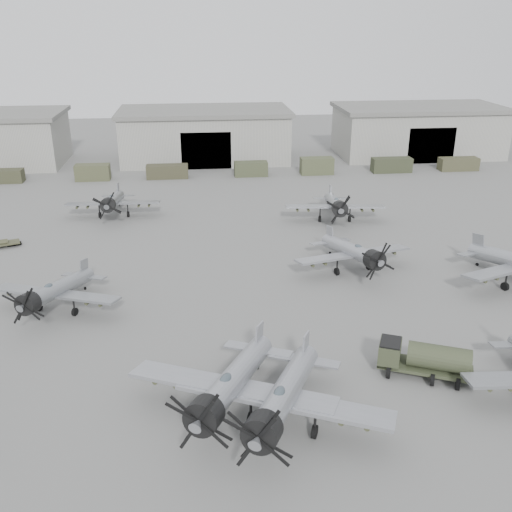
{
  "coord_description": "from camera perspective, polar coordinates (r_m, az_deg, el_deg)",
  "views": [
    {
      "loc": [
        -1.72,
        -37.22,
        22.8
      ],
      "look_at": [
        3.46,
        11.23,
        2.5
      ],
      "focal_mm": 40.0,
      "sensor_mm": 36.0,
      "label": 1
    }
  ],
  "objects": [
    {
      "name": "hangar_right",
      "position": [
        108.42,
        15.84,
        12.0
      ],
      "size": [
        29.0,
        14.8,
        8.7
      ],
      "color": "#A7A59C",
      "rests_on": "ground"
    },
    {
      "name": "support_truck_2",
      "position": [
        91.22,
        -16.02,
        8.05
      ],
      "size": [
        5.16,
        2.2,
        2.41
      ],
      "primitive_type": "cube",
      "color": "#45482F",
      "rests_on": "ground"
    },
    {
      "name": "aircraft_mid_1",
      "position": [
        49.91,
        -19.61,
        -3.4
      ],
      "size": [
        11.03,
        9.95,
        4.45
      ],
      "rotation": [
        0.0,
        0.0,
        -0.35
      ],
      "color": "gray",
      "rests_on": "ground"
    },
    {
      "name": "support_truck_6",
      "position": [
        95.14,
        13.4,
        8.85
      ],
      "size": [
        6.36,
        2.2,
        2.28
      ],
      "primitive_type": "cube",
      "color": "#343925",
      "rests_on": "ground"
    },
    {
      "name": "support_truck_4",
      "position": [
        90.28,
        -0.51,
        8.71
      ],
      "size": [
        5.17,
        2.2,
        2.21
      ],
      "primitive_type": "cube",
      "color": "#3F442D",
      "rests_on": "ground"
    },
    {
      "name": "aircraft_near_1",
      "position": [
        35.28,
        -2.65,
        -12.78
      ],
      "size": [
        12.81,
        11.61,
        5.24
      ],
      "rotation": [
        0.0,
        0.0,
        -0.42
      ],
      "color": "#9EA1A7",
      "rests_on": "ground"
    },
    {
      "name": "support_truck_7",
      "position": [
        99.42,
        19.58,
        8.67
      ],
      "size": [
        6.3,
        2.2,
        2.04
      ],
      "primitive_type": "cube",
      "color": "#43432C",
      "rests_on": "ground"
    },
    {
      "name": "support_truck_5",
      "position": [
        91.82,
        6.1,
        8.95
      ],
      "size": [
        5.17,
        2.2,
        2.62
      ],
      "primitive_type": "cube",
      "color": "#464B31",
      "rests_on": "ground"
    },
    {
      "name": "aircraft_far_0",
      "position": [
        72.51,
        -14.15,
        5.32
      ],
      "size": [
        11.43,
        10.28,
        4.59
      ],
      "rotation": [
        0.0,
        0.0,
        -0.02
      ],
      "color": "gray",
      "rests_on": "ground"
    },
    {
      "name": "hangar_center",
      "position": [
        100.89,
        -5.14,
        12.01
      ],
      "size": [
        29.0,
        14.8,
        8.7
      ],
      "color": "#A7A59C",
      "rests_on": "ground"
    },
    {
      "name": "aircraft_mid_2",
      "position": [
        55.42,
        9.85,
        0.36
      ],
      "size": [
        11.76,
        10.58,
        4.68
      ],
      "rotation": [
        0.0,
        0.0,
        0.25
      ],
      "color": "#9B9DA4",
      "rests_on": "ground"
    },
    {
      "name": "fuel_tanker",
      "position": [
        41.21,
        16.51,
        -9.72
      ],
      "size": [
        6.63,
        4.44,
        2.44
      ],
      "rotation": [
        0.0,
        0.0,
        -0.41
      ],
      "color": "#373E28",
      "rests_on": "ground"
    },
    {
      "name": "support_truck_3",
      "position": [
        90.01,
        -8.86,
        8.35
      ],
      "size": [
        6.37,
        2.2,
        2.06
      ],
      "primitive_type": "cube",
      "color": "#3B3926",
      "rests_on": "ground"
    },
    {
      "name": "support_truck_1",
      "position": [
        94.33,
        -23.73,
        7.33
      ],
      "size": [
        5.04,
        2.2,
        1.96
      ],
      "primitive_type": "cube",
      "color": "#383A26",
      "rests_on": "ground"
    },
    {
      "name": "aircraft_extra_472",
      "position": [
        34.22,
        2.63,
        -14.04
      ],
      "size": [
        12.81,
        11.61,
        5.24
      ],
      "rotation": [
        0.0,
        0.0,
        -0.42
      ],
      "color": "#9EA1A7",
      "rests_on": "ground"
    },
    {
      "name": "aircraft_far_1",
      "position": [
        69.38,
        7.96,
        5.11
      ],
      "size": [
        12.06,
        10.85,
        4.8
      ],
      "rotation": [
        0.0,
        0.0,
        -0.11
      ],
      "color": "#95989D",
      "rests_on": "ground"
    },
    {
      "name": "ground",
      "position": [
        43.68,
        -2.98,
        -8.88
      ],
      "size": [
        220.0,
        220.0,
        0.0
      ],
      "primitive_type": "plane",
      "color": "slate",
      "rests_on": "ground"
    }
  ]
}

